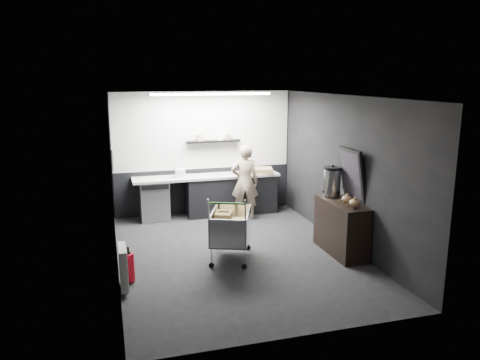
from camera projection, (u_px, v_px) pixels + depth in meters
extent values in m
plane|color=black|center=(237.00, 254.00, 8.12)|extent=(5.50, 5.50, 0.00)
plane|color=silver|center=(236.00, 96.00, 7.53)|extent=(5.50, 5.50, 0.00)
plane|color=black|center=(203.00, 153.00, 10.41)|extent=(5.50, 0.00, 5.50)
plane|color=black|center=(303.00, 228.00, 5.25)|extent=(5.50, 0.00, 5.50)
plane|color=black|center=(113.00, 185.00, 7.29)|extent=(0.00, 5.50, 5.50)
plane|color=black|center=(344.00, 171.00, 8.37)|extent=(0.00, 5.50, 5.50)
cube|color=silver|center=(203.00, 130.00, 10.28)|extent=(3.95, 0.02, 1.70)
cube|color=black|center=(204.00, 190.00, 10.57)|extent=(3.95, 0.02, 1.00)
cube|color=black|center=(213.00, 141.00, 10.28)|extent=(1.20, 0.22, 0.04)
cylinder|color=white|center=(264.00, 115.00, 10.58)|extent=(0.20, 0.03, 0.20)
cube|color=silver|center=(112.00, 159.00, 8.47)|extent=(0.02, 0.30, 0.40)
cube|color=red|center=(112.00, 155.00, 8.46)|extent=(0.02, 0.22, 0.10)
cube|color=white|center=(123.00, 267.00, 6.68)|extent=(0.10, 0.50, 0.60)
cube|color=white|center=(211.00, 94.00, 9.28)|extent=(2.40, 0.20, 0.04)
cube|color=black|center=(231.00, 195.00, 10.45)|extent=(2.00, 0.56, 0.85)
cube|color=#B4B4AF|center=(207.00, 177.00, 10.20)|extent=(3.20, 0.60, 0.05)
cube|color=#9EA0A5|center=(154.00, 200.00, 9.99)|extent=(0.60, 0.58, 0.85)
cube|color=black|center=(155.00, 187.00, 9.63)|extent=(0.56, 0.02, 0.10)
imported|color=#C4B49B|center=(245.00, 182.00, 9.99)|extent=(0.67, 0.52, 1.62)
cube|color=silver|center=(231.00, 239.00, 7.84)|extent=(0.91, 1.10, 0.02)
cube|color=silver|center=(213.00, 227.00, 7.71)|extent=(0.36, 0.88, 0.50)
cube|color=silver|center=(248.00, 224.00, 7.87)|extent=(0.36, 0.88, 0.50)
cube|color=silver|center=(238.00, 234.00, 7.36)|extent=(0.57, 0.24, 0.50)
cube|color=silver|center=(224.00, 218.00, 8.22)|extent=(0.57, 0.24, 0.50)
cylinder|color=silver|center=(222.00, 259.00, 7.40)|extent=(0.02, 0.02, 0.33)
cylinder|color=silver|center=(253.00, 255.00, 7.54)|extent=(0.02, 0.02, 0.33)
cylinder|color=silver|center=(210.00, 241.00, 8.21)|extent=(0.02, 0.02, 0.33)
cylinder|color=silver|center=(239.00, 238.00, 8.35)|extent=(0.02, 0.02, 0.33)
cylinder|color=#257D22|center=(239.00, 203.00, 7.19)|extent=(0.58, 0.25, 0.03)
cube|color=brown|center=(221.00, 225.00, 7.86)|extent=(0.37, 0.41, 0.42)
cube|color=brown|center=(242.00, 229.00, 7.72)|extent=(0.34, 0.38, 0.38)
cylinder|color=black|center=(222.00, 267.00, 7.43)|extent=(0.09, 0.06, 0.09)
cylinder|color=black|center=(210.00, 249.00, 8.24)|extent=(0.09, 0.06, 0.09)
cylinder|color=black|center=(253.00, 264.00, 7.57)|extent=(0.09, 0.06, 0.09)
cylinder|color=black|center=(239.00, 246.00, 8.38)|extent=(0.09, 0.06, 0.09)
cube|color=black|center=(341.00, 228.00, 8.07)|extent=(0.46, 1.22, 0.92)
cylinder|color=silver|center=(332.00, 182.00, 8.30)|extent=(0.31, 0.31, 0.47)
cylinder|color=black|center=(333.00, 168.00, 8.25)|extent=(0.31, 0.31, 0.04)
sphere|color=black|center=(333.00, 166.00, 8.24)|extent=(0.05, 0.05, 0.05)
ellipsoid|color=brown|center=(347.00, 200.00, 7.81)|extent=(0.18, 0.18, 0.15)
ellipsoid|color=brown|center=(355.00, 203.00, 7.57)|extent=(0.18, 0.18, 0.15)
cube|color=black|center=(352.00, 174.00, 7.97)|extent=(0.21, 0.71, 0.91)
cube|color=black|center=(351.00, 175.00, 7.97)|extent=(0.15, 0.61, 0.78)
cylinder|color=red|center=(129.00, 267.00, 6.94)|extent=(0.16, 0.16, 0.43)
cone|color=black|center=(128.00, 252.00, 6.89)|extent=(0.11, 0.11, 0.06)
cylinder|color=black|center=(128.00, 249.00, 6.88)|extent=(0.03, 0.03, 0.06)
cube|color=#997451|center=(260.00, 170.00, 10.46)|extent=(0.65, 0.56, 0.11)
cylinder|color=silver|center=(180.00, 173.00, 10.01)|extent=(0.19, 0.19, 0.19)
cube|color=white|center=(180.00, 174.00, 9.97)|extent=(0.20, 0.15, 0.17)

